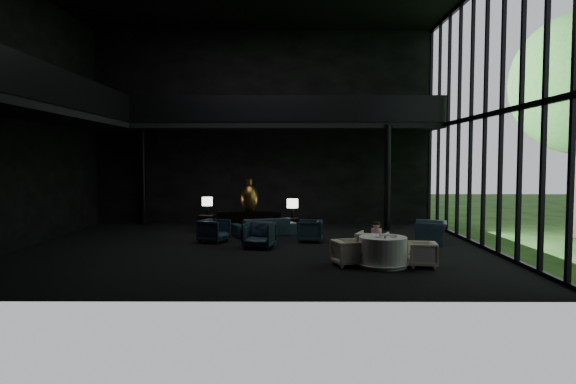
{
  "coord_description": "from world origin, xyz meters",
  "views": [
    {
      "loc": [
        1.11,
        -15.48,
        2.66
      ],
      "look_at": [
        1.04,
        0.5,
        1.67
      ],
      "focal_mm": 32.0,
      "sensor_mm": 36.0,
      "label": 1
    }
  ],
  "objects_px": {
    "window_armchair": "(431,228)",
    "coffee_table": "(256,234)",
    "side_table_right": "(292,225)",
    "side_table_left": "(207,223)",
    "child": "(376,232)",
    "table_lamp_left": "(207,202)",
    "console": "(250,221)",
    "sofa": "(264,223)",
    "dining_chair_north": "(372,243)",
    "dining_table": "(383,254)",
    "table_lamp_right": "(292,204)",
    "dining_chair_west": "(348,252)",
    "lounge_armchair_south": "(259,232)",
    "dining_chair_east": "(422,255)",
    "bronze_urn": "(249,198)",
    "lounge_armchair_east": "(310,230)",
    "lounge_armchair_west": "(214,229)"
  },
  "relations": [
    {
      "from": "coffee_table",
      "to": "dining_chair_north",
      "type": "relative_size",
      "value": 1.09
    },
    {
      "from": "dining_chair_west",
      "to": "table_lamp_right",
      "type": "bearing_deg",
      "value": -4.32
    },
    {
      "from": "dining_chair_east",
      "to": "window_armchair",
      "type": "bearing_deg",
      "value": 169.45
    },
    {
      "from": "dining_chair_east",
      "to": "dining_chair_west",
      "type": "xyz_separation_m",
      "value": [
        -1.82,
        0.17,
        0.03
      ]
    },
    {
      "from": "lounge_armchair_west",
      "to": "sofa",
      "type": "bearing_deg",
      "value": -22.33
    },
    {
      "from": "window_armchair",
      "to": "dining_table",
      "type": "bearing_deg",
      "value": -15.52
    },
    {
      "from": "side_table_left",
      "to": "dining_chair_west",
      "type": "bearing_deg",
      "value": -53.23
    },
    {
      "from": "lounge_armchair_south",
      "to": "console",
      "type": "bearing_deg",
      "value": 113.3
    },
    {
      "from": "table_lamp_left",
      "to": "console",
      "type": "bearing_deg",
      "value": -3.59
    },
    {
      "from": "table_lamp_left",
      "to": "table_lamp_right",
      "type": "relative_size",
      "value": 0.94
    },
    {
      "from": "side_table_right",
      "to": "window_armchair",
      "type": "height_order",
      "value": "window_armchair"
    },
    {
      "from": "console",
      "to": "bronze_urn",
      "type": "distance_m",
      "value": 0.89
    },
    {
      "from": "sofa",
      "to": "dining_chair_east",
      "type": "height_order",
      "value": "sofa"
    },
    {
      "from": "sofa",
      "to": "window_armchair",
      "type": "bearing_deg",
      "value": 139.51
    },
    {
      "from": "side_table_left",
      "to": "child",
      "type": "xyz_separation_m",
      "value": [
        5.42,
        -5.37,
        0.43
      ]
    },
    {
      "from": "table_lamp_left",
      "to": "lounge_armchair_south",
      "type": "bearing_deg",
      "value": -60.11
    },
    {
      "from": "lounge_armchair_west",
      "to": "dining_chair_east",
      "type": "bearing_deg",
      "value": -99.62
    },
    {
      "from": "lounge_armchair_south",
      "to": "child",
      "type": "height_order",
      "value": "child"
    },
    {
      "from": "side_table_right",
      "to": "dining_chair_east",
      "type": "xyz_separation_m",
      "value": [
        3.21,
        -6.4,
        0.06
      ]
    },
    {
      "from": "lounge_armchair_south",
      "to": "child",
      "type": "relative_size",
      "value": 1.65
    },
    {
      "from": "sofa",
      "to": "dining_chair_north",
      "type": "relative_size",
      "value": 2.79
    },
    {
      "from": "sofa",
      "to": "coffee_table",
      "type": "relative_size",
      "value": 2.57
    },
    {
      "from": "dining_chair_north",
      "to": "dining_chair_west",
      "type": "bearing_deg",
      "value": 74.45
    },
    {
      "from": "dining_chair_east",
      "to": "side_table_left",
      "type": "bearing_deg",
      "value": -126.67
    },
    {
      "from": "table_lamp_right",
      "to": "lounge_armchair_east",
      "type": "relative_size",
      "value": 0.88
    },
    {
      "from": "lounge_armchair_west",
      "to": "dining_chair_north",
      "type": "xyz_separation_m",
      "value": [
        4.69,
        -2.69,
        -0.03
      ]
    },
    {
      "from": "side_table_left",
      "to": "sofa",
      "type": "relative_size",
      "value": 0.27
    },
    {
      "from": "coffee_table",
      "to": "bronze_urn",
      "type": "bearing_deg",
      "value": 100.83
    },
    {
      "from": "table_lamp_right",
      "to": "dining_table",
      "type": "relative_size",
      "value": 0.52
    },
    {
      "from": "table_lamp_left",
      "to": "lounge_armchair_south",
      "type": "height_order",
      "value": "table_lamp_left"
    },
    {
      "from": "table_lamp_left",
      "to": "table_lamp_right",
      "type": "height_order",
      "value": "table_lamp_left"
    },
    {
      "from": "lounge_armchair_west",
      "to": "dining_chair_west",
      "type": "relative_size",
      "value": 1.29
    },
    {
      "from": "lounge_armchair_east",
      "to": "dining_chair_north",
      "type": "xyz_separation_m",
      "value": [
        1.57,
        -2.82,
        0.01
      ]
    },
    {
      "from": "table_lamp_right",
      "to": "dining_table",
      "type": "bearing_deg",
      "value": -71.07
    },
    {
      "from": "window_armchair",
      "to": "dining_chair_west",
      "type": "xyz_separation_m",
      "value": [
        -3.0,
        -3.36,
        -0.16
      ]
    },
    {
      "from": "window_armchair",
      "to": "child",
      "type": "distance_m",
      "value": 3.39
    },
    {
      "from": "table_lamp_left",
      "to": "side_table_right",
      "type": "bearing_deg",
      "value": -1.62
    },
    {
      "from": "lounge_armchair_east",
      "to": "child",
      "type": "relative_size",
      "value": 1.37
    },
    {
      "from": "dining_table",
      "to": "coffee_table",
      "type": "bearing_deg",
      "value": 128.98
    },
    {
      "from": "side_table_left",
      "to": "table_lamp_left",
      "type": "height_order",
      "value": "table_lamp_left"
    },
    {
      "from": "table_lamp_right",
      "to": "lounge_armchair_east",
      "type": "distance_m",
      "value": 2.76
    },
    {
      "from": "table_lamp_left",
      "to": "sofa",
      "type": "bearing_deg",
      "value": -28.81
    },
    {
      "from": "dining_table",
      "to": "child",
      "type": "relative_size",
      "value": 2.3
    },
    {
      "from": "dining_table",
      "to": "console",
      "type": "bearing_deg",
      "value": 121.19
    },
    {
      "from": "sofa",
      "to": "dining_chair_east",
      "type": "bearing_deg",
      "value": 106.12
    },
    {
      "from": "window_armchair",
      "to": "coffee_table",
      "type": "relative_size",
      "value": 1.28
    },
    {
      "from": "table_lamp_right",
      "to": "dining_chair_north",
      "type": "xyz_separation_m",
      "value": [
        2.14,
        -5.45,
        -0.59
      ]
    },
    {
      "from": "side_table_left",
      "to": "lounge_armchair_east",
      "type": "bearing_deg",
      "value": -32.22
    },
    {
      "from": "coffee_table",
      "to": "table_lamp_left",
      "type": "bearing_deg",
      "value": 132.44
    },
    {
      "from": "console",
      "to": "coffee_table",
      "type": "height_order",
      "value": "console"
    }
  ]
}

